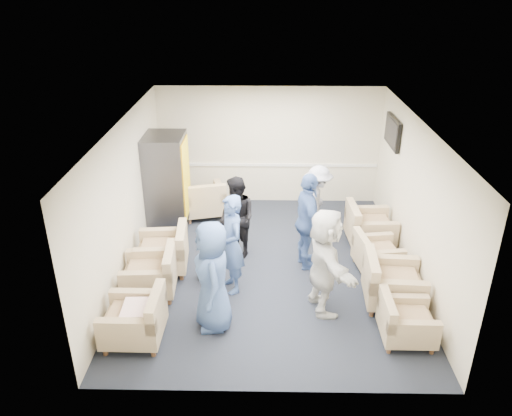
{
  "coord_description": "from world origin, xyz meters",
  "views": [
    {
      "loc": [
        -0.1,
        -7.82,
        4.91
      ],
      "look_at": [
        -0.24,
        0.2,
        1.12
      ],
      "focal_mm": 35.0,
      "sensor_mm": 36.0,
      "label": 1
    }
  ],
  "objects_px": {
    "armchair_right_near": "(404,322)",
    "person_mid_right": "(308,222)",
    "person_front_right": "(325,261)",
    "armchair_right_far": "(367,228)",
    "armchair_corner": "(204,201)",
    "armchair_left_mid": "(153,275)",
    "vending_machine": "(167,182)",
    "person_back_left": "(237,218)",
    "armchair_left_near": "(137,321)",
    "armchair_right_midnear": "(389,284)",
    "armchair_right_midfar": "(375,255)",
    "person_back_right": "(318,202)",
    "armchair_left_far": "(166,252)",
    "person_front_left": "(213,277)",
    "person_mid_left": "(231,244)"
  },
  "relations": [
    {
      "from": "armchair_left_far",
      "to": "armchair_right_midnear",
      "type": "xyz_separation_m",
      "value": [
        3.8,
        -0.96,
        0.01
      ]
    },
    {
      "from": "person_front_right",
      "to": "armchair_right_near",
      "type": "bearing_deg",
      "value": -134.94
    },
    {
      "from": "armchair_right_far",
      "to": "person_front_right",
      "type": "bearing_deg",
      "value": 150.15
    },
    {
      "from": "armchair_right_far",
      "to": "armchair_left_near",
      "type": "bearing_deg",
      "value": 124.52
    },
    {
      "from": "armchair_right_midfar",
      "to": "armchair_corner",
      "type": "relative_size",
      "value": 0.78
    },
    {
      "from": "armchair_left_near",
      "to": "armchair_right_far",
      "type": "bearing_deg",
      "value": 127.92
    },
    {
      "from": "armchair_right_midfar",
      "to": "person_back_right",
      "type": "distance_m",
      "value": 1.63
    },
    {
      "from": "armchair_left_far",
      "to": "person_mid_left",
      "type": "height_order",
      "value": "person_mid_left"
    },
    {
      "from": "armchair_left_mid",
      "to": "armchair_right_midfar",
      "type": "bearing_deg",
      "value": 97.88
    },
    {
      "from": "armchair_right_midnear",
      "to": "person_front_left",
      "type": "bearing_deg",
      "value": 106.0
    },
    {
      "from": "armchair_left_near",
      "to": "person_front_right",
      "type": "relative_size",
      "value": 0.48
    },
    {
      "from": "armchair_left_near",
      "to": "armchair_right_near",
      "type": "relative_size",
      "value": 1.12
    },
    {
      "from": "armchair_left_mid",
      "to": "vending_machine",
      "type": "xyz_separation_m",
      "value": [
        -0.15,
        2.45,
        0.67
      ]
    },
    {
      "from": "armchair_right_far",
      "to": "person_front_left",
      "type": "xyz_separation_m",
      "value": [
        -2.79,
        -2.6,
        0.53
      ]
    },
    {
      "from": "armchair_left_mid",
      "to": "armchair_corner",
      "type": "height_order",
      "value": "armchair_corner"
    },
    {
      "from": "person_front_left",
      "to": "person_mid_left",
      "type": "xyz_separation_m",
      "value": [
        0.21,
        0.98,
        -0.01
      ]
    },
    {
      "from": "armchair_right_midnear",
      "to": "person_mid_left",
      "type": "xyz_separation_m",
      "value": [
        -2.57,
        0.37,
        0.5
      ]
    },
    {
      "from": "armchair_left_mid",
      "to": "person_back_right",
      "type": "relative_size",
      "value": 0.59
    },
    {
      "from": "armchair_right_near",
      "to": "person_mid_left",
      "type": "distance_m",
      "value": 2.93
    },
    {
      "from": "armchair_corner",
      "to": "vending_machine",
      "type": "distance_m",
      "value": 1.05
    },
    {
      "from": "armchair_right_near",
      "to": "person_front_left",
      "type": "distance_m",
      "value": 2.87
    },
    {
      "from": "armchair_right_near",
      "to": "vending_machine",
      "type": "bearing_deg",
      "value": 49.1
    },
    {
      "from": "armchair_corner",
      "to": "person_front_left",
      "type": "xyz_separation_m",
      "value": [
        0.58,
        -3.79,
        0.52
      ]
    },
    {
      "from": "armchair_left_mid",
      "to": "armchair_left_far",
      "type": "bearing_deg",
      "value": 170.01
    },
    {
      "from": "person_mid_right",
      "to": "person_front_right",
      "type": "height_order",
      "value": "person_mid_right"
    },
    {
      "from": "armchair_right_near",
      "to": "person_mid_right",
      "type": "distance_m",
      "value": 2.46
    },
    {
      "from": "armchair_left_far",
      "to": "armchair_right_near",
      "type": "relative_size",
      "value": 1.25
    },
    {
      "from": "person_front_right",
      "to": "armchair_corner",
      "type": "bearing_deg",
      "value": 22.8
    },
    {
      "from": "armchair_right_midnear",
      "to": "person_back_right",
      "type": "bearing_deg",
      "value": 26.65
    },
    {
      "from": "armchair_left_mid",
      "to": "person_front_left",
      "type": "bearing_deg",
      "value": 48.54
    },
    {
      "from": "armchair_left_near",
      "to": "armchair_left_far",
      "type": "height_order",
      "value": "armchair_left_far"
    },
    {
      "from": "armchair_left_far",
      "to": "armchair_corner",
      "type": "relative_size",
      "value": 0.86
    },
    {
      "from": "person_back_left",
      "to": "armchair_left_mid",
      "type": "bearing_deg",
      "value": -83.46
    },
    {
      "from": "person_mid_right",
      "to": "person_front_right",
      "type": "bearing_deg",
      "value": 177.04
    },
    {
      "from": "armchair_left_far",
      "to": "armchair_right_far",
      "type": "distance_m",
      "value": 3.94
    },
    {
      "from": "armchair_left_far",
      "to": "armchair_right_midfar",
      "type": "relative_size",
      "value": 1.1
    },
    {
      "from": "person_front_right",
      "to": "armchair_right_far",
      "type": "bearing_deg",
      "value": -38.42
    },
    {
      "from": "person_mid_left",
      "to": "armchair_right_midnear",
      "type": "bearing_deg",
      "value": 57.55
    },
    {
      "from": "armchair_right_far",
      "to": "person_back_left",
      "type": "bearing_deg",
      "value": 97.91
    },
    {
      "from": "person_back_left",
      "to": "person_front_right",
      "type": "bearing_deg",
      "value": 4.07
    },
    {
      "from": "armchair_corner",
      "to": "person_back_left",
      "type": "xyz_separation_m",
      "value": [
        0.83,
        -1.67,
        0.43
      ]
    },
    {
      "from": "armchair_right_far",
      "to": "armchair_corner",
      "type": "distance_m",
      "value": 3.57
    },
    {
      "from": "person_back_left",
      "to": "person_front_right",
      "type": "relative_size",
      "value": 0.89
    },
    {
      "from": "armchair_right_midfar",
      "to": "armchair_right_midnear",
      "type": "bearing_deg",
      "value": 173.28
    },
    {
      "from": "armchair_left_mid",
      "to": "armchair_right_midfar",
      "type": "xyz_separation_m",
      "value": [
        3.85,
        0.79,
        -0.04
      ]
    },
    {
      "from": "armchair_right_near",
      "to": "person_back_right",
      "type": "bearing_deg",
      "value": 17.8
    },
    {
      "from": "armchair_left_mid",
      "to": "armchair_right_midfar",
      "type": "relative_size",
      "value": 1.06
    },
    {
      "from": "armchair_right_midnear",
      "to": "vending_machine",
      "type": "height_order",
      "value": "vending_machine"
    },
    {
      "from": "armchair_right_midfar",
      "to": "person_mid_left",
      "type": "bearing_deg",
      "value": 96.29
    },
    {
      "from": "armchair_left_near",
      "to": "person_mid_right",
      "type": "height_order",
      "value": "person_mid_right"
    }
  ]
}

